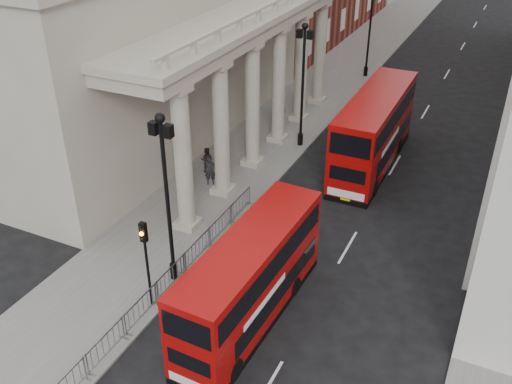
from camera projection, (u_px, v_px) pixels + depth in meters
ground at (135, 339)px, 23.57m from camera, size 260.00×260.00×0.00m
sidewalk_west at (317, 93)px, 48.01m from camera, size 6.00×140.00×0.12m
kerb at (351, 99)px, 46.91m from camera, size 0.20×140.00×0.14m
portico_building at (156, 50)px, 38.44m from camera, size 9.00×28.00×12.00m
lamp_post_south at (166, 190)px, 24.42m from camera, size 1.05×0.44×8.32m
lamp_post_mid at (303, 78)px, 36.88m from camera, size 1.05×0.44×8.32m
lamp_post_north at (371, 22)px, 49.33m from camera, size 1.05×0.44×8.32m
traffic_light at (145, 250)px, 23.73m from camera, size 0.28×0.33×4.30m
crowd_barriers at (157, 292)px, 25.10m from camera, size 0.50×18.75×1.10m
bus_near at (251, 278)px, 23.66m from camera, size 2.62×9.56×4.10m
bus_far at (374, 130)px, 35.75m from camera, size 2.73×10.98×4.73m
pedestrian_a at (210, 171)px, 34.10m from camera, size 0.78×0.72×1.79m
pedestrian_b at (207, 160)px, 35.48m from camera, size 0.95×0.83×1.66m
pedestrian_c at (280, 108)px, 42.74m from camera, size 0.98×0.77×1.78m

